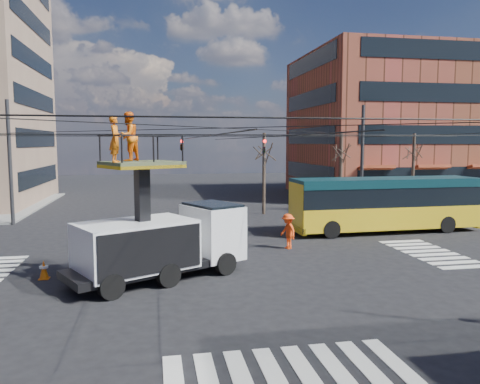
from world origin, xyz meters
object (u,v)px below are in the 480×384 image
worker_ground (131,248)px  flagger (288,231)px  utility_truck (162,226)px  city_bus (385,203)px  traffic_cone (44,270)px

worker_ground → flagger: flagger is taller
worker_ground → utility_truck: bearing=-151.7°
utility_truck → city_bus: (13.21, 7.36, -0.35)m
traffic_cone → flagger: size_ratio=0.41×
utility_truck → worker_ground: utility_truck is taller
city_bus → worker_ground: (-14.47, -5.58, -0.88)m
traffic_cone → flagger: bearing=17.1°
traffic_cone → city_bus: bearing=20.6°
traffic_cone → flagger: (10.79, 3.32, 0.52)m
utility_truck → worker_ground: 2.50m
city_bus → traffic_cone: bearing=-161.3°
traffic_cone → worker_ground: size_ratio=0.43×
utility_truck → flagger: bearing=4.6°
utility_truck → city_bus: 15.13m
worker_ground → flagger: (7.52, 2.23, 0.04)m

